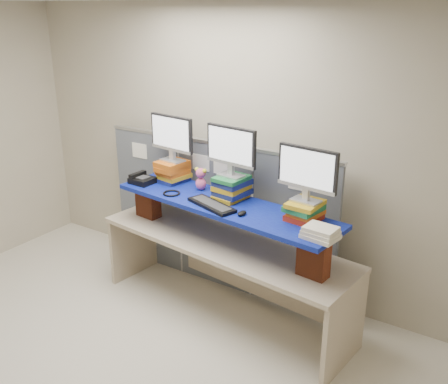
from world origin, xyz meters
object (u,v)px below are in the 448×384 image
Objects in this scene: desk at (224,255)px; monitor_right at (307,171)px; keyboard at (212,205)px; blue_board at (224,205)px; desk_phone at (142,179)px; monitor_left at (172,136)px; monitor_center at (231,148)px.

desk is 1.20m from monitor_right.
monitor_right reaches higher than keyboard.
blue_board is 4.18× the size of keyboard.
monitor_right is 1.75m from desk_phone.
desk_phone is at bearing -174.08° from blue_board.
monitor_left is 0.88m from keyboard.
desk_phone is at bearing -174.08° from desk.
monitor_center is at bearing 180.00° from monitor_right.
desk is 5.00× the size of monitor_center.
blue_board is at bearing 91.61° from keyboard.
monitor_center is (-0.00, 0.12, 0.48)m from blue_board.
monitor_left is (-0.72, 0.20, 0.48)m from blue_board.
monitor_center is at bearing 100.37° from keyboard.
monitor_left is at bearing 180.00° from monitor_right.
desk is 4.92× the size of keyboard.
monitor_right is 0.99× the size of keyboard.
desk is 1.24m from monitor_left.
desk_phone reaches higher than keyboard.
monitor_left reaches higher than desk.
monitor_right reaches higher than desk.
monitor_center is 1.05m from desk_phone.
monitor_center is (0.72, -0.08, -0.00)m from monitor_left.
keyboard is at bearing -19.60° from monitor_left.
monitor_right is 0.90m from keyboard.
keyboard is 0.93m from desk_phone.
desk is 11.10× the size of desk_phone.
monitor_center is at bearing 98.53° from desk.
monitor_center is at bearing 0.00° from monitor_left.
monitor_left is 1.00× the size of monitor_right.
monitor_left is at bearing -180.00° from monitor_center.
monitor_center is 0.76m from monitor_right.
blue_board is at bearing -97.39° from desk.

